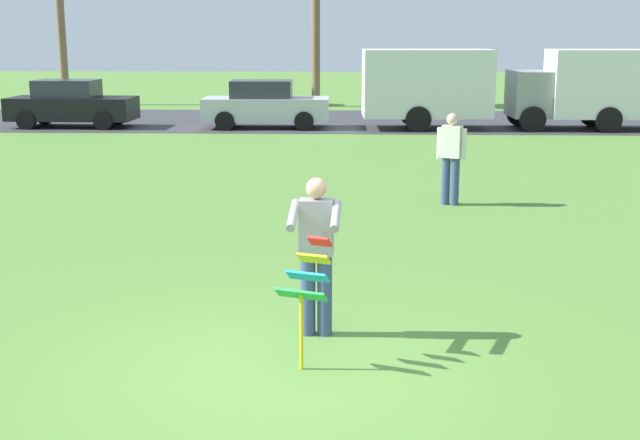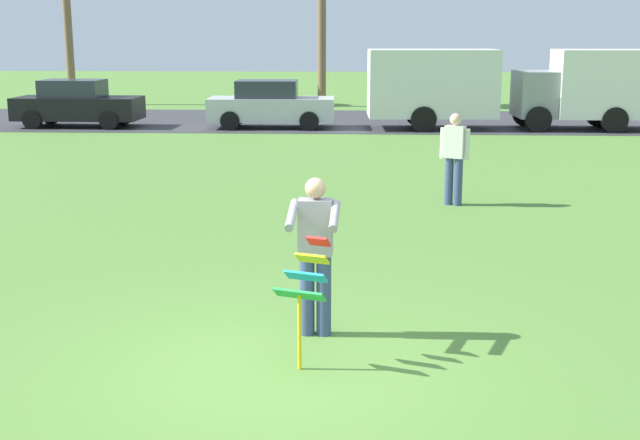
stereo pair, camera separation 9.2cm
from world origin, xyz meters
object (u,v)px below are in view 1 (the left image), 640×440
(parked_truck_red_cab, at_px, (639,87))
(parked_car_silver, at_px, (265,105))
(person_walker_near, at_px, (451,156))
(person_kite_flyer, at_px, (316,250))
(kite_held, at_px, (308,282))
(parked_car_black, at_px, (71,104))
(parked_truck_grey_van, at_px, (451,86))

(parked_truck_red_cab, bearing_deg, parked_car_silver, -180.00)
(parked_car_silver, relative_size, person_walker_near, 2.45)
(person_kite_flyer, height_order, person_walker_near, same)
(parked_truck_red_cab, distance_m, person_walker_near, 14.63)
(person_walker_near, bearing_deg, parked_truck_red_cab, 58.92)
(kite_held, height_order, person_walker_near, person_walker_near)
(kite_held, distance_m, parked_car_black, 22.32)
(parked_car_black, distance_m, parked_truck_grey_van, 12.84)
(parked_car_black, relative_size, parked_car_silver, 1.00)
(parked_car_black, relative_size, person_walker_near, 2.45)
(parked_car_silver, distance_m, parked_truck_grey_van, 6.25)
(kite_held, relative_size, parked_car_silver, 0.29)
(person_kite_flyer, relative_size, parked_truck_grey_van, 0.26)
(parked_truck_grey_van, xyz_separation_m, person_walker_near, (-1.41, -12.52, -0.48))
(kite_held, xyz_separation_m, parked_car_silver, (-2.53, 20.36, -0.07))
(person_kite_flyer, distance_m, parked_car_black, 21.63)
(parked_car_black, xyz_separation_m, parked_car_silver, (6.61, -0.00, 0.00))
(parked_car_silver, height_order, person_walker_near, person_walker_near)
(parked_truck_grey_van, bearing_deg, person_kite_flyer, -100.52)
(parked_car_black, height_order, parked_car_silver, same)
(person_kite_flyer, xyz_separation_m, parked_car_silver, (-2.58, 19.57, -0.18))
(person_walker_near, bearing_deg, kite_held, -106.19)
(parked_car_silver, bearing_deg, kite_held, -82.91)
(person_walker_near, bearing_deg, person_kite_flyer, -107.53)
(parked_truck_grey_van, height_order, person_walker_near, parked_truck_grey_van)
(parked_truck_grey_van, distance_m, parked_truck_red_cab, 6.14)
(parked_car_silver, xyz_separation_m, parked_truck_red_cab, (12.36, 0.00, 0.64))
(person_kite_flyer, distance_m, parked_car_silver, 19.74)
(parked_truck_red_cab, bearing_deg, person_kite_flyer, -116.54)
(kite_held, xyz_separation_m, parked_truck_grey_van, (3.68, 20.36, 0.57))
(parked_car_black, distance_m, parked_car_silver, 6.61)
(parked_car_black, xyz_separation_m, parked_truck_red_cab, (18.97, -0.00, 0.64))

